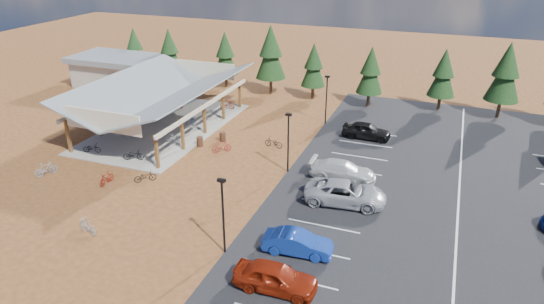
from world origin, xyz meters
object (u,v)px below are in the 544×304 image
(lamp_post_2, at_px, (326,96))
(car_1, at_px, (298,243))
(car_3, at_px, (343,171))
(bike_12, at_px, (145,176))
(outbuilding, at_px, (117,70))
(bike_6, at_px, (189,119))
(car_2, at_px, (346,193))
(trash_bin_1, at_px, (223,137))
(bike_2, at_px, (139,119))
(bike_pavilion, at_px, (162,92))
(bike_16, at_px, (273,143))
(lamp_post_0, at_px, (223,211))
(trash_bin_0, at_px, (200,142))
(bike_11, at_px, (107,178))
(car_4, at_px, (367,130))
(lamp_post_1, at_px, (288,139))
(bike_15, at_px, (222,147))
(bike_7, at_px, (227,104))
(bike_9, at_px, (46,169))
(bike_3, at_px, (177,103))
(bike_1, at_px, (122,133))
(bike_5, at_px, (174,139))
(car_0, at_px, (275,277))
(bike_4, at_px, (134,155))
(bike_13, at_px, (87,226))
(bike_0, at_px, (92,148))

(lamp_post_2, height_order, car_1, lamp_post_2)
(lamp_post_2, distance_m, car_3, 12.85)
(lamp_post_2, relative_size, bike_12, 2.94)
(outbuilding, xyz_separation_m, bike_6, (15.61, -9.03, -1.51))
(lamp_post_2, bearing_deg, car_2, -69.89)
(trash_bin_1, relative_size, bike_2, 0.56)
(bike_pavilion, distance_m, bike_16, 12.59)
(lamp_post_0, relative_size, trash_bin_0, 5.71)
(bike_11, height_order, car_4, car_4)
(lamp_post_1, height_order, bike_2, lamp_post_1)
(lamp_post_2, bearing_deg, bike_11, -123.60)
(lamp_post_0, bearing_deg, bike_15, 116.84)
(bike_15, bearing_deg, lamp_post_2, -74.94)
(outbuilding, height_order, bike_2, outbuilding)
(bike_7, relative_size, bike_16, 0.95)
(bike_16, height_order, car_1, car_1)
(bike_12, xyz_separation_m, car_3, (14.69, 5.94, 0.35))
(bike_11, height_order, bike_15, bike_15)
(bike_16, bearing_deg, car_4, 133.02)
(bike_9, xyz_separation_m, car_1, (22.65, -2.87, 0.21))
(bike_3, bearing_deg, trash_bin_1, -119.46)
(outbuilding, relative_size, bike_2, 6.83)
(bike_7, bearing_deg, bike_12, 178.55)
(bike_6, bearing_deg, bike_2, 118.47)
(bike_1, relative_size, bike_5, 0.97)
(outbuilding, relative_size, car_2, 1.84)
(bike_15, relative_size, car_0, 0.39)
(outbuilding, xyz_separation_m, bike_4, (15.75, -18.80, -1.44))
(bike_3, distance_m, bike_5, 10.50)
(bike_3, distance_m, car_2, 26.71)
(bike_13, distance_m, car_2, 18.01)
(trash_bin_1, xyz_separation_m, bike_16, (5.08, 0.32, 0.03))
(bike_7, height_order, car_0, car_0)
(bike_5, height_order, car_1, car_1)
(bike_11, bearing_deg, bike_9, -174.89)
(lamp_post_0, bearing_deg, car_3, 69.32)
(bike_0, distance_m, bike_16, 16.44)
(lamp_post_0, bearing_deg, bike_16, 100.05)
(lamp_post_1, relative_size, bike_12, 2.94)
(bike_4, height_order, bike_16, bike_4)
(bike_1, distance_m, bike_3, 9.55)
(bike_9, height_order, car_2, car_2)
(trash_bin_1, relative_size, bike_3, 0.53)
(bike_3, height_order, bike_12, bike_3)
(bike_11, relative_size, bike_16, 0.94)
(bike_6, xyz_separation_m, bike_7, (1.90, 5.37, 0.10))
(trash_bin_1, bearing_deg, outbuilding, 150.25)
(car_3, bearing_deg, bike_3, 62.39)
(bike_15, height_order, car_2, car_2)
(bike_pavilion, bearing_deg, bike_13, -73.01)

